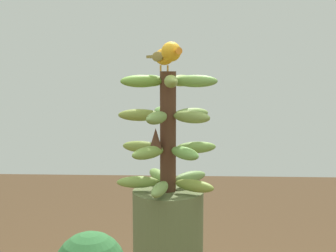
{
  "coord_description": "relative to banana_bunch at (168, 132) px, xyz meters",
  "views": [
    {
      "loc": [
        -0.05,
        1.23,
        1.25
      ],
      "look_at": [
        0.0,
        0.0,
        1.11
      ],
      "focal_mm": 46.13,
      "sensor_mm": 36.0,
      "label": 1
    }
  ],
  "objects": [
    {
      "name": "banana_bunch",
      "position": [
        0.0,
        0.0,
        0.0
      ],
      "size": [
        0.3,
        0.3,
        0.35
      ],
      "color": "#4C2D1E",
      "rests_on": "banana_tree"
    },
    {
      "name": "perched_bird",
      "position": [
        0.0,
        0.04,
        0.22
      ],
      "size": [
        0.11,
        0.17,
        0.08
      ],
      "color": "#C68933",
      "rests_on": "banana_bunch"
    }
  ]
}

